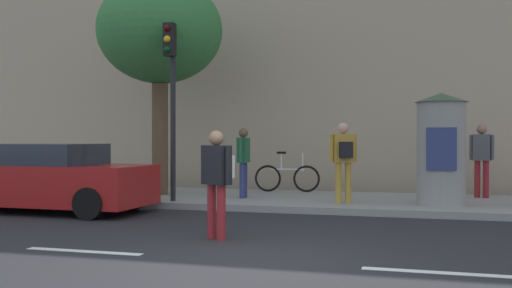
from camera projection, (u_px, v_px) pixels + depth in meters
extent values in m
plane|color=#232326|center=(246.00, 261.00, 7.89)|extent=(80.00, 80.00, 0.00)
cube|color=gray|center=(332.00, 201.00, 14.60)|extent=(36.00, 4.00, 0.15)
cube|color=silver|center=(84.00, 251.00, 8.56)|extent=(1.80, 0.16, 0.01)
cube|color=silver|center=(438.00, 272.00, 7.21)|extent=(1.80, 0.16, 0.01)
cube|color=tan|center=(358.00, 4.00, 19.34)|extent=(36.00, 5.00, 11.79)
cylinder|color=black|center=(173.00, 129.00, 13.97)|extent=(0.12, 0.12, 3.32)
cube|color=black|center=(170.00, 40.00, 13.78)|extent=(0.24, 0.24, 0.75)
sphere|color=#390605|center=(167.00, 28.00, 13.65)|extent=(0.16, 0.16, 0.16)
sphere|color=#F2A519|center=(167.00, 39.00, 13.65)|extent=(0.16, 0.16, 0.16)
sphere|color=#07330F|center=(167.00, 50.00, 13.65)|extent=(0.16, 0.16, 0.16)
cylinder|color=gray|center=(441.00, 154.00, 13.06)|extent=(1.02, 1.02, 2.23)
cone|color=#334C33|center=(441.00, 97.00, 13.05)|extent=(1.12, 1.12, 0.20)
cube|color=navy|center=(441.00, 149.00, 12.56)|extent=(0.61, 0.02, 0.90)
cylinder|color=brown|center=(160.00, 139.00, 15.61)|extent=(0.41, 0.41, 2.86)
ellipsoid|color=#337238|center=(160.00, 30.00, 15.59)|extent=(3.22, 3.22, 2.74)
cylinder|color=maroon|center=(212.00, 211.00, 9.65)|extent=(0.14, 0.14, 0.87)
cylinder|color=maroon|center=(221.00, 213.00, 9.47)|extent=(0.14, 0.14, 0.87)
cube|color=black|center=(216.00, 165.00, 9.55)|extent=(0.54, 0.46, 0.62)
cylinder|color=black|center=(205.00, 164.00, 9.76)|extent=(0.09, 0.09, 0.59)
cylinder|color=black|center=(228.00, 166.00, 9.33)|extent=(0.09, 0.09, 0.59)
sphere|color=#8C664C|center=(216.00, 138.00, 9.54)|extent=(0.24, 0.24, 0.24)
cube|color=silver|center=(225.00, 167.00, 9.67)|extent=(0.32, 0.28, 0.36)
cylinder|color=#B78C33|center=(338.00, 183.00, 13.52)|extent=(0.14, 0.14, 0.91)
cylinder|color=#B78C33|center=(348.00, 183.00, 13.56)|extent=(0.14, 0.14, 0.91)
cube|color=#B78C33|center=(343.00, 148.00, 13.53)|extent=(0.51, 0.41, 0.64)
cylinder|color=#B78C33|center=(332.00, 148.00, 13.48)|extent=(0.09, 0.09, 0.61)
cylinder|color=#B78C33|center=(355.00, 148.00, 13.58)|extent=(0.09, 0.09, 0.61)
sphere|color=tan|center=(343.00, 128.00, 13.52)|extent=(0.25, 0.25, 0.25)
cube|color=black|center=(346.00, 150.00, 13.35)|extent=(0.32, 0.27, 0.36)
cylinder|color=maroon|center=(477.00, 179.00, 14.79)|extent=(0.14, 0.14, 0.91)
cylinder|color=maroon|center=(486.00, 179.00, 14.70)|extent=(0.14, 0.14, 0.91)
cube|color=#4C4C51|center=(482.00, 147.00, 14.74)|extent=(0.43, 0.30, 0.64)
cylinder|color=#4C4C51|center=(471.00, 147.00, 14.84)|extent=(0.09, 0.09, 0.61)
cylinder|color=#4C4C51|center=(492.00, 147.00, 14.63)|extent=(0.09, 0.09, 0.61)
sphere|color=#8C664C|center=(482.00, 129.00, 14.73)|extent=(0.25, 0.25, 0.25)
cube|color=#724C84|center=(482.00, 149.00, 14.90)|extent=(0.30, 0.20, 0.36)
cylinder|color=navy|center=(244.00, 180.00, 14.83)|extent=(0.14, 0.14, 0.86)
cylinder|color=navy|center=(242.00, 180.00, 14.65)|extent=(0.14, 0.14, 0.86)
cube|color=#1E5938|center=(243.00, 150.00, 14.73)|extent=(0.25, 0.39, 0.61)
cylinder|color=#1E5938|center=(246.00, 150.00, 14.96)|extent=(0.09, 0.09, 0.58)
cylinder|color=#1E5938|center=(241.00, 150.00, 14.50)|extent=(0.09, 0.09, 0.58)
sphere|color=brown|center=(243.00, 133.00, 14.73)|extent=(0.23, 0.23, 0.23)
torus|color=black|center=(268.00, 178.00, 16.45)|extent=(0.72, 0.15, 0.72)
torus|color=black|center=(307.00, 179.00, 16.28)|extent=(0.72, 0.15, 0.72)
cylinder|color=silver|center=(287.00, 169.00, 16.36)|extent=(0.94, 0.16, 0.04)
cylinder|color=silver|center=(281.00, 162.00, 16.38)|extent=(0.04, 0.04, 0.45)
cylinder|color=silver|center=(303.00, 162.00, 16.29)|extent=(0.04, 0.04, 0.50)
cube|color=black|center=(281.00, 153.00, 16.38)|extent=(0.25, 0.13, 0.06)
cube|color=maroon|center=(49.00, 184.00, 13.15)|extent=(4.46, 1.92, 0.85)
cube|color=#262D38|center=(41.00, 154.00, 13.21)|extent=(2.51, 1.70, 0.45)
cylinder|color=black|center=(17.00, 192.00, 14.45)|extent=(0.64, 0.23, 0.64)
cylinder|color=black|center=(89.00, 204.00, 11.87)|extent=(0.64, 0.23, 0.64)
cylinder|color=black|center=(133.00, 196.00, 13.52)|extent=(0.64, 0.23, 0.64)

